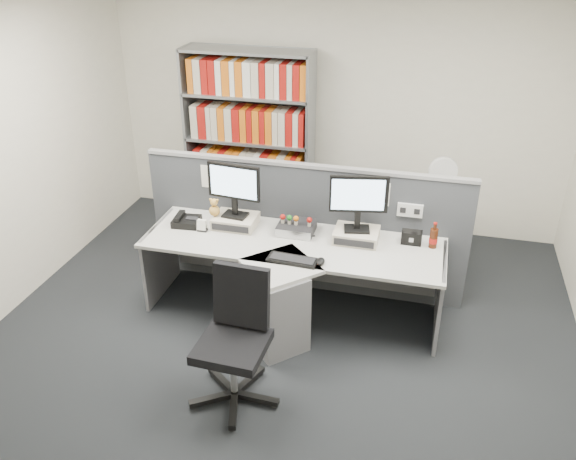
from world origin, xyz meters
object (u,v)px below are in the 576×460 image
(speaker, at_px, (412,237))
(filing_cabinet, at_px, (435,233))
(desk, at_px, (286,281))
(keyboard, at_px, (292,260))
(desktop_pc, at_px, (296,228))
(desk_calendar, at_px, (202,226))
(desk_phone, at_px, (186,221))
(monitor_left, at_px, (234,186))
(cola_bottle, at_px, (434,238))
(desk_fan, at_px, (442,174))
(monitor_right, at_px, (359,199))
(shelving_unit, at_px, (249,143))
(mouse, at_px, (320,261))
(office_chair, at_px, (236,334))

(speaker, height_order, filing_cabinet, speaker)
(desk, xyz_separation_m, keyboard, (0.08, -0.10, 0.28))
(desktop_pc, xyz_separation_m, filing_cabinet, (1.21, 1.00, -0.41))
(desktop_pc, relative_size, desk_calendar, 2.96)
(speaker, xyz_separation_m, filing_cabinet, (0.21, 0.95, -0.43))
(desk_phone, height_order, filing_cabinet, desk_phone)
(monitor_left, xyz_separation_m, cola_bottle, (1.75, 0.04, -0.31))
(speaker, distance_m, cola_bottle, 0.18)
(desk_calendar, xyz_separation_m, desk_fan, (2.03, 1.18, 0.23))
(desk_phone, bearing_deg, cola_bottle, 3.35)
(cola_bottle, xyz_separation_m, desk_fan, (0.03, 0.98, 0.19))
(keyboard, xyz_separation_m, desk_phone, (-1.10, 0.39, 0.02))
(monitor_right, xyz_separation_m, desk_fan, (0.67, 1.02, -0.12))
(keyboard, distance_m, desk_fan, 1.89)
(shelving_unit, bearing_deg, keyboard, -63.35)
(monitor_right, relative_size, desk_fan, 1.05)
(desk_phone, relative_size, filing_cabinet, 0.36)
(cola_bottle, distance_m, filing_cabinet, 1.08)
(shelving_unit, bearing_deg, cola_bottle, -34.51)
(desk, relative_size, desk_calendar, 24.13)
(desk_calendar, bearing_deg, shelving_unit, 92.39)
(mouse, xyz_separation_m, desk_fan, (0.90, 1.48, 0.26))
(desk_fan, bearing_deg, filing_cabinet, 90.00)
(monitor_right, height_order, speaker, monitor_right)
(monitor_right, distance_m, desk_calendar, 1.41)
(monitor_left, bearing_deg, office_chair, -71.52)
(keyboard, relative_size, shelving_unit, 0.21)
(desktop_pc, relative_size, cola_bottle, 1.37)
(keyboard, distance_m, cola_bottle, 1.22)
(office_chair, bearing_deg, monitor_right, 62.48)
(desk_calendar, bearing_deg, desk_phone, 158.06)
(desk_calendar, relative_size, filing_cabinet, 0.15)
(desktop_pc, xyz_separation_m, keyboard, (0.09, -0.50, -0.03))
(monitor_left, bearing_deg, speaker, 2.30)
(monitor_right, xyz_separation_m, desk_calendar, (-1.36, -0.16, -0.35))
(desk_phone, bearing_deg, filing_cabinet, 26.45)
(monitor_right, bearing_deg, keyboard, -133.08)
(desktop_pc, xyz_separation_m, desk_calendar, (-0.82, -0.18, 0.01))
(desk_phone, xyz_separation_m, speaker, (2.01, 0.15, 0.02))
(monitor_right, relative_size, shelving_unit, 0.25)
(monitor_right, height_order, shelving_unit, shelving_unit)
(desk_calendar, bearing_deg, filing_cabinet, 30.14)
(desk_fan, relative_size, office_chair, 0.47)
(speaker, xyz_separation_m, cola_bottle, (0.18, -0.02, 0.03))
(monitor_right, relative_size, mouse, 4.35)
(keyboard, bearing_deg, filing_cabinet, 53.10)
(desk, distance_m, office_chair, 0.92)
(cola_bottle, xyz_separation_m, filing_cabinet, (0.03, 0.98, -0.46))
(monitor_right, xyz_separation_m, desktop_pc, (-0.54, 0.02, -0.36))
(keyboard, height_order, filing_cabinet, keyboard)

